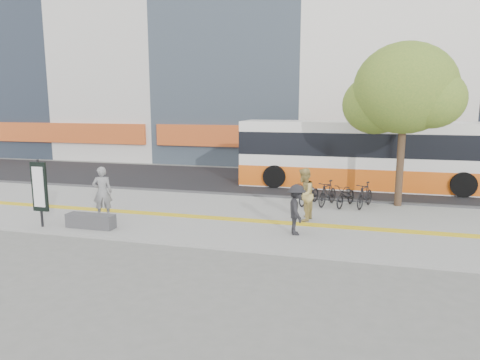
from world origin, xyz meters
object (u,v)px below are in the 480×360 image
(bench, at_px, (91,221))
(seated_woman, at_px, (102,192))
(street_tree, at_px, (404,91))
(signboard, at_px, (39,188))
(pedestrian_tan, at_px, (304,195))
(pedestrian_dark, at_px, (296,210))
(bus, at_px, (364,157))

(bench, distance_m, seated_woman, 1.52)
(bench, bearing_deg, street_tree, 31.62)
(signboard, xyz_separation_m, street_tree, (11.38, 6.33, 3.15))
(pedestrian_tan, bearing_deg, street_tree, 145.26)
(pedestrian_dark, bearing_deg, street_tree, -50.79)
(bus, bearing_deg, seated_woman, -136.68)
(pedestrian_dark, bearing_deg, signboard, 82.00)
(bench, distance_m, bus, 12.97)
(bench, relative_size, pedestrian_tan, 0.89)
(bench, bearing_deg, pedestrian_dark, 8.95)
(signboard, distance_m, street_tree, 13.40)
(bus, bearing_deg, pedestrian_tan, -106.17)
(bench, distance_m, pedestrian_tan, 7.05)
(bus, relative_size, pedestrian_tan, 6.54)
(seated_woman, distance_m, pedestrian_dark, 6.85)
(bus, height_order, pedestrian_tan, bus)
(bus, xyz_separation_m, seated_woman, (-8.89, -8.39, -0.56))
(street_tree, relative_size, bus, 0.53)
(bench, height_order, signboard, signboard)
(street_tree, relative_size, pedestrian_dark, 4.08)
(bus, height_order, seated_woman, bus)
(signboard, xyz_separation_m, bus, (10.12, 10.01, 0.17))
(bus, bearing_deg, bench, -131.29)
(seated_woman, bearing_deg, street_tree, 177.15)
(bus, height_order, pedestrian_dark, bus)
(signboard, bearing_deg, street_tree, 29.07)
(signboard, height_order, pedestrian_tan, signboard)
(street_tree, xyz_separation_m, pedestrian_tan, (-3.30, -3.34, -3.53))
(signboard, relative_size, bus, 0.19)
(pedestrian_dark, bearing_deg, seated_woman, 70.22)
(bus, xyz_separation_m, pedestrian_tan, (-2.04, -7.02, -0.56))
(seated_woman, bearing_deg, signboard, 25.10)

